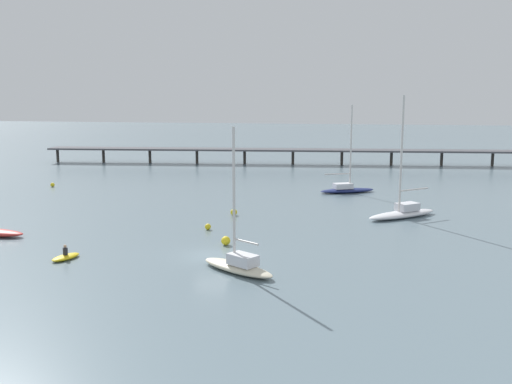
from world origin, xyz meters
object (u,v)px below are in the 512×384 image
Objects in this scene: pier at (357,148)px; dinghy_yellow at (66,257)px; mooring_buoy_near at (53,185)px; mooring_buoy_outer at (226,241)px; sailboat_navy at (346,188)px; mooring_buoy_inner at (234,212)px; sailboat_cream at (239,263)px; sailboat_white at (403,210)px; mooring_buoy_far at (208,227)px.

pier is 32.40× the size of dinghy_yellow.
mooring_buoy_near is 0.74× the size of mooring_buoy_outer.
sailboat_navy reaches higher than dinghy_yellow.
dinghy_yellow reaches higher than mooring_buoy_near.
mooring_buoy_inner is at bearing 62.55° from dinghy_yellow.
sailboat_cream is 13.56m from dinghy_yellow.
sailboat_white is 21.88× the size of mooring_buoy_near.
dinghy_yellow is 3.59× the size of mooring_buoy_outer.
mooring_buoy_outer is at bearing -138.21° from sailboat_white.
dinghy_yellow is 13.87m from mooring_buoy_far.
mooring_buoy_inner is at bearing 98.65° from mooring_buoy_outer.
sailboat_white is 46.49m from mooring_buoy_near.
pier reaches higher than mooring_buoy_inner.
pier is 8.65× the size of sailboat_cream.
mooring_buoy_inner is at bearing -173.52° from sailboat_white.
mooring_buoy_inner is at bearing 102.87° from sailboat_cream.
sailboat_cream is at bearing -77.13° from mooring_buoy_inner.
pier is 51.26m from mooring_buoy_near.
sailboat_navy is (6.87, 34.74, -0.01)m from sailboat_cream.
mooring_buoy_inner is at bearing -26.78° from mooring_buoy_near.
dinghy_yellow is at bearing -108.91° from pier.
sailboat_navy is 19.41× the size of mooring_buoy_far.
mooring_buoy_outer reaches higher than mooring_buoy_inner.
sailboat_white reaches higher than mooring_buoy_near.
sailboat_cream is (-8.20, -64.33, -2.36)m from pier.
mooring_buoy_outer is (-10.70, -57.31, -2.64)m from pier.
dinghy_yellow is 3.94× the size of mooring_buoy_inner.
sailboat_white reaches higher than mooring_buoy_outer.
mooring_buoy_outer is at bearing -108.67° from sailboat_navy.
sailboat_cream is 3.74× the size of dinghy_yellow.
mooring_buoy_near is at bearing 134.41° from sailboat_cream.
mooring_buoy_near is 0.99× the size of mooring_buoy_far.
sailboat_white is 4.50× the size of dinghy_yellow.
sailboat_cream is 13.23m from mooring_buoy_far.
dinghy_yellow is at bearing 176.06° from sailboat_cream.
pier is at bearing 95.98° from sailboat_white.
mooring_buoy_far is at bearing 53.73° from dinghy_yellow.
sailboat_navy is at bearing 55.15° from mooring_buoy_inner.
dinghy_yellow is 36.87m from mooring_buoy_near.
dinghy_yellow is 4.86× the size of mooring_buoy_near.
sailboat_white is at bearing 58.28° from sailboat_cream.
sailboat_cream is 14.76× the size of mooring_buoy_inner.
sailboat_white is 1.11× the size of sailboat_navy.
mooring_buoy_near is at bearing 142.35° from mooring_buoy_far.
sailboat_white is 16.17× the size of mooring_buoy_outer.
mooring_buoy_far is (-5.32, 12.11, -0.38)m from sailboat_cream.
mooring_buoy_near is (-32.11, 32.77, -0.38)m from sailboat_cream.
pier is at bearing 82.74° from sailboat_cream.
sailboat_white is at bearing -67.25° from sailboat_navy.
mooring_buoy_outer is 5.82m from mooring_buoy_far.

